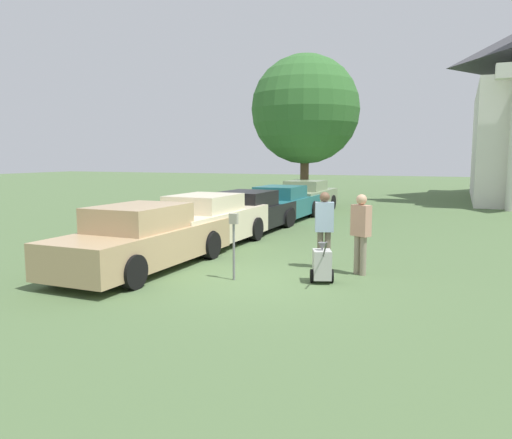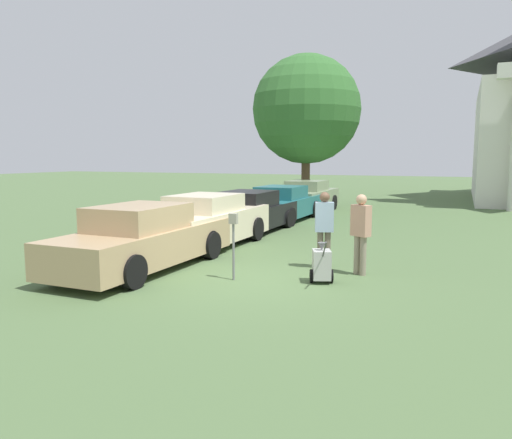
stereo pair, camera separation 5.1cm
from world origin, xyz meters
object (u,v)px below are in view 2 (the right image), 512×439
Objects in this scene: parking_meter at (233,234)px; parked_car_teal at (283,204)px; parked_car_cream at (208,222)px; parked_car_black at (249,213)px; parked_car_tan at (144,239)px; person_worker at (324,225)px; equipment_cart at (322,264)px; person_supervisor at (361,229)px; parked_car_sage at (308,197)px.

parked_car_teal is at bearing 103.64° from parking_meter.
parked_car_teal is at bearing 90.96° from parked_car_cream.
parked_car_black is 1.01× the size of parked_car_teal.
parked_car_teal is (-0.00, 6.46, -0.06)m from parked_car_cream.
parked_car_tan is 2.91× the size of person_worker.
person_worker is 1.80× the size of equipment_cart.
parking_meter is 0.79× the size of person_worker.
equipment_cart is (4.15, -5.83, -0.27)m from parked_car_black.
parking_meter is 2.81m from person_supervisor.
parked_car_tan is at bearing 163.43° from equipment_cart.
parked_car_tan is 1.05× the size of parked_car_black.
parked_car_sage is 4.65× the size of equipment_cart.
parked_car_black is 2.79× the size of person_supervisor.
parked_car_black is at bearing -16.05° from person_supervisor.
parked_car_tan is 13.14m from parked_car_sage.
parked_car_black reaches higher than equipment_cart.
parked_car_cream is 4.92× the size of equipment_cart.
equipment_cart is at bearing 84.24° from person_worker.
person_worker reaches higher than equipment_cart.
person_worker is at bearing -63.23° from parked_car_teal.
person_worker is 0.95m from person_supervisor.
person_supervisor reaches higher than parked_car_cream.
parked_car_cream is 3.45× the size of parking_meter.
parked_car_black is at bearing 90.96° from parked_car_cream.
person_supervisor is at bearing -44.46° from parked_car_black.
person_supervisor is (4.74, 1.35, 0.33)m from parked_car_tan.
parked_car_black is 1.07× the size of parked_car_sage.
person_supervisor reaches higher than parked_car_black.
parking_meter is (2.37, -0.16, 0.29)m from parked_car_tan.
parked_car_black is 3.43m from parked_car_teal.
person_worker is 1.50m from equipment_cart.
equipment_cart is at bearing -33.07° from parked_car_cream.
parked_car_teal is 2.77× the size of person_supervisor.
parked_car_tan is 3.67× the size of parking_meter.
parked_car_cream is at bearing -89.04° from parked_car_teal.
parked_car_tan is 1.12× the size of parked_car_sage.
parked_car_black is (0.00, 6.16, -0.04)m from parked_car_tan.
parked_car_black is at bearing -68.34° from person_worker.
parked_car_tan is at bearing 4.42° from person_worker.
parked_car_black is at bearing 110.54° from parking_meter.
equipment_cart is at bearing -53.62° from parked_car_black.
parked_car_cream is at bearing 125.76° from parking_meter.
person_worker reaches higher than parked_car_cream.
equipment_cart is at bearing 5.47° from parked_car_tan.
parked_car_tan is 2.39m from parking_meter.
parked_car_sage reaches higher than equipment_cart.
parked_car_tan is 2.92× the size of person_supervisor.
person_supervisor is (4.74, -11.79, 0.32)m from parked_car_sage.
person_supervisor is at bearing -67.13° from parked_car_sage.
parked_car_sage reaches higher than parked_car_black.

